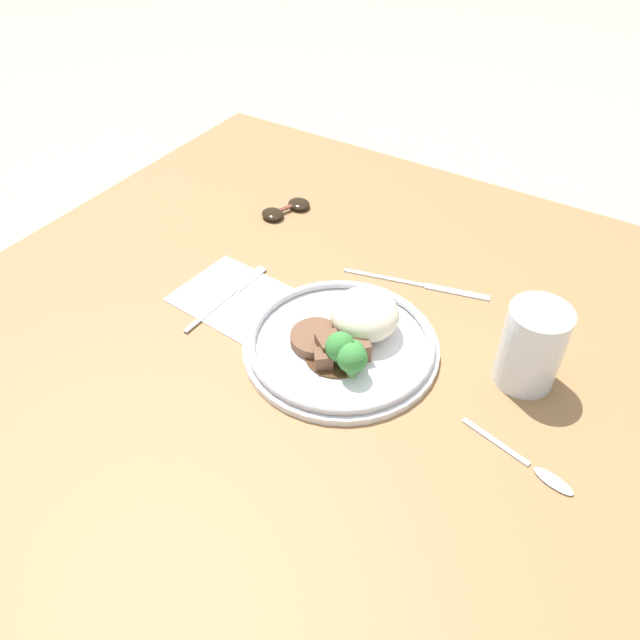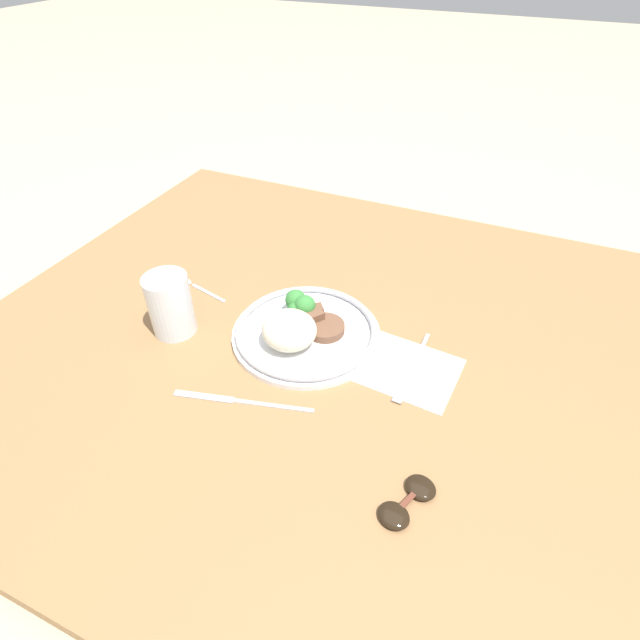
% 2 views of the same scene
% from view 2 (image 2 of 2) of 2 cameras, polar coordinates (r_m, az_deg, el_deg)
% --- Properties ---
extents(ground_plane, '(8.00, 8.00, 0.00)m').
position_cam_2_polar(ground_plane, '(0.95, -1.63, -2.96)').
color(ground_plane, tan).
extents(dining_table, '(1.20, 1.11, 0.03)m').
position_cam_2_polar(dining_table, '(0.94, -1.65, -2.17)').
color(dining_table, olive).
rests_on(dining_table, ground).
extents(napkin, '(0.17, 0.15, 0.00)m').
position_cam_2_polar(napkin, '(0.86, 10.01, -5.61)').
color(napkin, white).
rests_on(napkin, dining_table).
extents(plate, '(0.27, 0.27, 0.07)m').
position_cam_2_polar(plate, '(0.90, -1.99, -0.96)').
color(plate, white).
rests_on(plate, dining_table).
extents(juice_glass, '(0.08, 0.08, 0.12)m').
position_cam_2_polar(juice_glass, '(0.94, -16.66, 1.31)').
color(juice_glass, yellow).
rests_on(juice_glass, dining_table).
extents(fork, '(0.02, 0.18, 0.00)m').
position_cam_2_polar(fork, '(0.86, 10.25, -5.96)').
color(fork, '#B7B7BC').
rests_on(fork, napkin).
extents(knife, '(0.23, 0.06, 0.00)m').
position_cam_2_polar(knife, '(0.81, -9.40, -9.11)').
color(knife, '#B7B7BC').
rests_on(knife, dining_table).
extents(spoon, '(0.15, 0.05, 0.01)m').
position_cam_2_polar(spoon, '(1.08, -14.72, 4.14)').
color(spoon, '#B7B7BC').
rests_on(spoon, dining_table).
extents(sunglasses, '(0.08, 0.10, 0.01)m').
position_cam_2_polar(sunglasses, '(0.71, 9.97, -19.72)').
color(sunglasses, black).
rests_on(sunglasses, dining_table).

